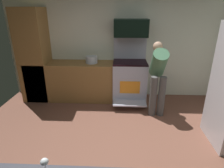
% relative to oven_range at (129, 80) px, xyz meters
% --- Properties ---
extents(ground_plane, '(5.20, 4.80, 0.02)m').
position_rel_oven_range_xyz_m(ground_plane, '(-0.30, -1.97, -0.52)').
color(ground_plane, brown).
extents(wall_back, '(5.20, 0.12, 2.60)m').
position_rel_oven_range_xyz_m(wall_back, '(-0.30, 0.37, 0.79)').
color(wall_back, silver).
rests_on(wall_back, ground).
extents(lower_cabinet_run, '(2.40, 0.60, 0.90)m').
position_rel_oven_range_xyz_m(lower_cabinet_run, '(-1.20, 0.01, -0.06)').
color(lower_cabinet_run, olive).
rests_on(lower_cabinet_run, ground).
extents(cabinet_column, '(0.60, 0.60, 2.10)m').
position_rel_oven_range_xyz_m(cabinet_column, '(-2.20, 0.01, 0.54)').
color(cabinet_column, olive).
rests_on(cabinet_column, ground).
extents(oven_range, '(0.76, 0.95, 1.49)m').
position_rel_oven_range_xyz_m(oven_range, '(0.00, 0.00, 0.00)').
color(oven_range, '#AEB0C6').
rests_on(oven_range, ground).
extents(microwave, '(0.74, 0.38, 0.38)m').
position_rel_oven_range_xyz_m(microwave, '(0.00, 0.09, 1.17)').
color(microwave, black).
rests_on(microwave, oven_range).
extents(person_cook, '(0.31, 0.62, 1.45)m').
position_rel_oven_range_xyz_m(person_cook, '(0.54, -0.58, 0.35)').
color(person_cook, '#4C4C4C').
rests_on(person_cook, ground).
extents(wine_glass_mid, '(0.06, 0.06, 0.15)m').
position_rel_oven_range_xyz_m(wine_glass_mid, '(-0.75, -3.16, 0.50)').
color(wine_glass_mid, silver).
rests_on(wine_glass_mid, counter_island).
extents(stock_pot, '(0.27, 0.27, 0.16)m').
position_rel_oven_range_xyz_m(stock_pot, '(-0.88, 0.01, 0.47)').
color(stock_pot, '#B2B9C7').
rests_on(stock_pot, lower_cabinet_run).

